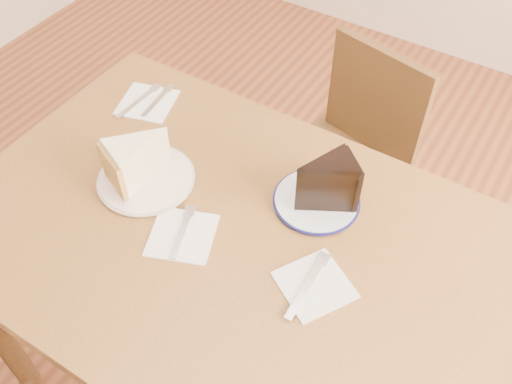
# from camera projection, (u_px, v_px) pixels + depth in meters

# --- Properties ---
(ground) EXTENTS (4.00, 4.00, 0.00)m
(ground) POSITION_uv_depth(u_px,v_px,m) (236.00, 379.00, 1.78)
(ground) COLOR #4E2514
(ground) RESTS_ON ground
(table) EXTENTS (1.20, 0.80, 0.75)m
(table) POSITION_uv_depth(u_px,v_px,m) (228.00, 260.00, 1.29)
(table) COLOR #4D3015
(table) RESTS_ON ground
(chair_far) EXTENTS (0.47, 0.47, 0.79)m
(chair_far) POSITION_uv_depth(u_px,v_px,m) (344.00, 163.00, 1.78)
(chair_far) COLOR #331F0F
(chair_far) RESTS_ON ground
(plate_cream) EXTENTS (0.21, 0.21, 0.01)m
(plate_cream) POSITION_uv_depth(u_px,v_px,m) (146.00, 179.00, 1.31)
(plate_cream) COLOR silver
(plate_cream) RESTS_ON table
(plate_navy) EXTENTS (0.18, 0.18, 0.01)m
(plate_navy) POSITION_uv_depth(u_px,v_px,m) (316.00, 201.00, 1.26)
(plate_navy) COLOR white
(plate_navy) RESTS_ON table
(carrot_cake) EXTENTS (0.14, 0.16, 0.10)m
(carrot_cake) POSITION_uv_depth(u_px,v_px,m) (143.00, 159.00, 1.27)
(carrot_cake) COLOR #F2E4C8
(carrot_cake) RESTS_ON plate_cream
(chocolate_cake) EXTENTS (0.14, 0.15, 0.12)m
(chocolate_cake) POSITION_uv_depth(u_px,v_px,m) (322.00, 186.00, 1.21)
(chocolate_cake) COLOR black
(chocolate_cake) RESTS_ON plate_navy
(napkin_cream) EXTENTS (0.17, 0.17, 0.00)m
(napkin_cream) POSITION_uv_depth(u_px,v_px,m) (182.00, 235.00, 1.21)
(napkin_cream) COLOR white
(napkin_cream) RESTS_ON table
(napkin_navy) EXTENTS (0.18, 0.18, 0.00)m
(napkin_navy) POSITION_uv_depth(u_px,v_px,m) (315.00, 285.00, 1.13)
(napkin_navy) COLOR white
(napkin_navy) RESTS_ON table
(napkin_spare) EXTENTS (0.17, 0.17, 0.00)m
(napkin_spare) POSITION_uv_depth(u_px,v_px,m) (147.00, 102.00, 1.49)
(napkin_spare) COLOR white
(napkin_spare) RESTS_ON table
(fork_cream) EXTENTS (0.06, 0.14, 0.00)m
(fork_cream) POSITION_uv_depth(u_px,v_px,m) (182.00, 232.00, 1.21)
(fork_cream) COLOR silver
(fork_cream) RESTS_ON napkin_cream
(knife_navy) EXTENTS (0.02, 0.17, 0.00)m
(knife_navy) POSITION_uv_depth(u_px,v_px,m) (307.00, 286.00, 1.12)
(knife_navy) COLOR silver
(knife_navy) RESTS_ON napkin_navy
(fork_spare) EXTENTS (0.03, 0.14, 0.00)m
(fork_spare) POSITION_uv_depth(u_px,v_px,m) (158.00, 101.00, 1.49)
(fork_spare) COLOR silver
(fork_spare) RESTS_ON napkin_spare
(knife_spare) EXTENTS (0.02, 0.16, 0.00)m
(knife_spare) POSITION_uv_depth(u_px,v_px,m) (138.00, 101.00, 1.49)
(knife_spare) COLOR silver
(knife_spare) RESTS_ON napkin_spare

